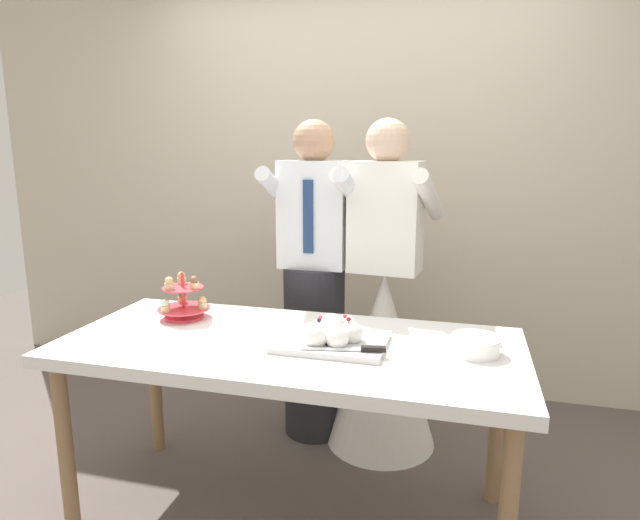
# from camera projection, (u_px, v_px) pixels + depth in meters

# --- Properties ---
(ground_plane) EXTENTS (8.00, 8.00, 0.00)m
(ground_plane) POSITION_uv_depth(u_px,v_px,m) (291.00, 515.00, 2.27)
(ground_plane) COLOR #564C47
(rear_wall) EXTENTS (5.20, 0.10, 2.90)m
(rear_wall) POSITION_uv_depth(u_px,v_px,m) (361.00, 160.00, 3.36)
(rear_wall) COLOR beige
(rear_wall) RESTS_ON ground_plane
(dessert_table) EXTENTS (1.80, 0.80, 0.78)m
(dessert_table) POSITION_uv_depth(u_px,v_px,m) (290.00, 359.00, 2.13)
(dessert_table) COLOR white
(dessert_table) RESTS_ON ground_plane
(cupcake_stand) EXTENTS (0.23, 0.23, 0.21)m
(cupcake_stand) POSITION_uv_depth(u_px,v_px,m) (183.00, 301.00, 2.39)
(cupcake_stand) COLOR #D83F4C
(cupcake_stand) RESTS_ON dessert_table
(main_cake_tray) EXTENTS (0.43, 0.31, 0.13)m
(main_cake_tray) POSITION_uv_depth(u_px,v_px,m) (332.00, 335.00, 2.06)
(main_cake_tray) COLOR silver
(main_cake_tray) RESTS_ON dessert_table
(plate_stack) EXTENTS (0.19, 0.18, 0.07)m
(plate_stack) POSITION_uv_depth(u_px,v_px,m) (475.00, 345.00, 1.98)
(plate_stack) COLOR white
(plate_stack) RESTS_ON dessert_table
(person_groom) EXTENTS (0.46, 0.49, 1.66)m
(person_groom) POSITION_uv_depth(u_px,v_px,m) (314.00, 299.00, 2.82)
(person_groom) COLOR #232328
(person_groom) RESTS_ON ground_plane
(person_bride) EXTENTS (0.56, 0.56, 1.66)m
(person_bride) POSITION_uv_depth(u_px,v_px,m) (383.00, 336.00, 2.74)
(person_bride) COLOR white
(person_bride) RESTS_ON ground_plane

